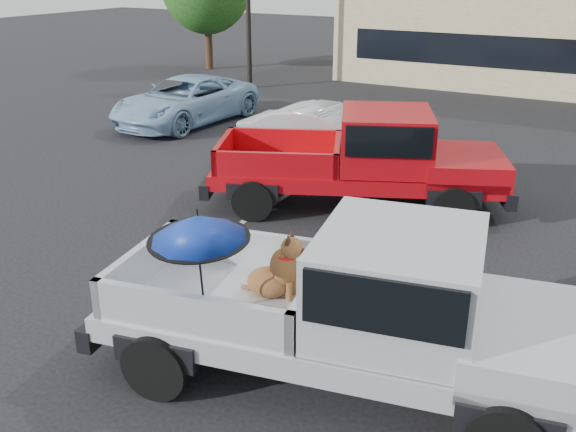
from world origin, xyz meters
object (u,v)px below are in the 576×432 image
red_pickup (376,156)px  blue_suv (185,101)px  silver_sedan (330,138)px  silver_pickup (374,302)px

red_pickup → blue_suv: (-7.40, 3.70, -0.36)m
red_pickup → silver_sedan: (-1.83, 1.85, -0.33)m
red_pickup → silver_pickup: bearing=-91.9°
silver_pickup → silver_sedan: size_ratio=1.42×
silver_sedan → blue_suv: (-5.57, 1.85, -0.03)m
silver_sedan → silver_pickup: bearing=-151.5°
red_pickup → blue_suv: 8.28m
silver_pickup → red_pickup: (-2.10, 5.29, -0.03)m
silver_pickup → blue_suv: size_ratio=1.25×
silver_pickup → blue_suv: (-9.50, 8.99, -0.39)m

